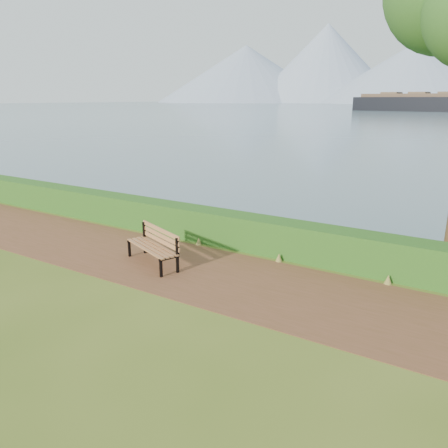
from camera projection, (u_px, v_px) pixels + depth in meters
The scene contains 4 objects.
ground at pixel (188, 274), 11.21m from camera, with size 140.00×140.00×0.00m, color #455D1A.
path at pixel (195, 270), 11.45m from camera, with size 40.00×3.40×0.01m, color brown.
hedge at pixel (239, 230), 13.19m from camera, with size 32.00×0.85×1.00m, color #184B15.
bench at pixel (155, 244), 11.77m from camera, with size 2.04×1.26×0.99m.
Camera 1 is at (6.25, -8.37, 4.36)m, focal length 35.00 mm.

